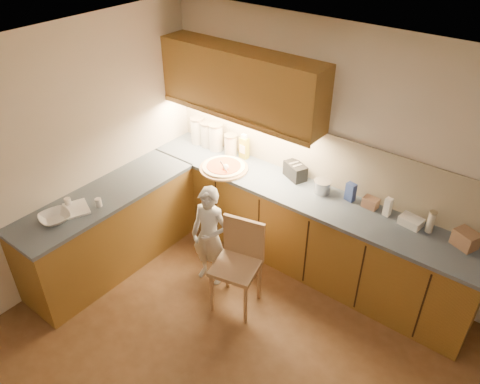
{
  "coord_description": "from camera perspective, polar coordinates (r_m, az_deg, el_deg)",
  "views": [
    {
      "loc": [
        1.6,
        -1.88,
        3.61
      ],
      "look_at": [
        -0.8,
        1.2,
        1.0
      ],
      "focal_mm": 35.0,
      "sensor_mm": 36.0,
      "label": 1
    }
  ],
  "objects": [
    {
      "name": "room",
      "position": [
        3.13,
        -1.97,
        -4.37
      ],
      "size": [
        4.54,
        4.5,
        2.62
      ],
      "color": "brown",
      "rests_on": "ground"
    },
    {
      "name": "l_counter",
      "position": [
        5.1,
        -0.76,
        -4.33
      ],
      "size": [
        3.77,
        2.62,
        0.92
      ],
      "color": "olive",
      "rests_on": "ground"
    },
    {
      "name": "backsplash",
      "position": [
        4.96,
        9.52,
        4.32
      ],
      "size": [
        3.75,
        0.02,
        0.58
      ],
      "primitive_type": "cube",
      "color": "#B8AC8F",
      "rests_on": "l_counter"
    },
    {
      "name": "upper_cabinets",
      "position": [
        5.01,
        0.11,
        13.18
      ],
      "size": [
        1.95,
        0.36,
        0.73
      ],
      "color": "olive",
      "rests_on": "ground"
    },
    {
      "name": "pizza_on_board",
      "position": [
        5.21,
        -1.99,
        3.01
      ],
      "size": [
        0.54,
        0.54,
        0.22
      ],
      "rotation": [
        0.0,
        0.0,
        0.05
      ],
      "color": "tan",
      "rests_on": "l_counter"
    },
    {
      "name": "child",
      "position": [
        4.82,
        -3.69,
        -5.43
      ],
      "size": [
        0.45,
        0.33,
        1.14
      ],
      "primitive_type": "imported",
      "rotation": [
        0.0,
        0.0,
        0.15
      ],
      "color": "silver",
      "rests_on": "ground"
    },
    {
      "name": "wooden_chair",
      "position": [
        4.59,
        -0.12,
        -8.11
      ],
      "size": [
        0.51,
        0.51,
        0.94
      ],
      "rotation": [
        0.0,
        0.0,
        0.24
      ],
      "color": "tan",
      "rests_on": "ground"
    },
    {
      "name": "mixing_bowl",
      "position": [
        4.75,
        -21.63,
        -2.95
      ],
      "size": [
        0.35,
        0.35,
        0.07
      ],
      "primitive_type": "imported",
      "rotation": [
        0.0,
        0.0,
        -0.24
      ],
      "color": "white",
      "rests_on": "l_counter"
    },
    {
      "name": "canister_a",
      "position": [
        5.73,
        -5.22,
        7.49
      ],
      "size": [
        0.16,
        0.16,
        0.33
      ],
      "rotation": [
        0.0,
        0.0,
        -0.04
      ],
      "color": "white",
      "rests_on": "l_counter"
    },
    {
      "name": "canister_b",
      "position": [
        5.65,
        -3.98,
        7.07
      ],
      "size": [
        0.18,
        0.18,
        0.31
      ],
      "rotation": [
        0.0,
        0.0,
        -0.1
      ],
      "color": "silver",
      "rests_on": "l_counter"
    },
    {
      "name": "canister_c",
      "position": [
        5.56,
        -2.95,
        6.75
      ],
      "size": [
        0.17,
        0.17,
        0.33
      ],
      "rotation": [
        0.0,
        0.0,
        0.07
      ],
      "color": "white",
      "rests_on": "l_counter"
    },
    {
      "name": "canister_d",
      "position": [
        5.47,
        -1.14,
        5.82
      ],
      "size": [
        0.16,
        0.16,
        0.25
      ],
      "rotation": [
        0.0,
        0.0,
        0.36
      ],
      "color": "silver",
      "rests_on": "l_counter"
    },
    {
      "name": "oil_jug",
      "position": [
        5.39,
        0.51,
        5.48
      ],
      "size": [
        0.1,
        0.08,
        0.3
      ],
      "rotation": [
        0.0,
        0.0,
        -0.06
      ],
      "color": "gold",
      "rests_on": "l_counter"
    },
    {
      "name": "toaster",
      "position": [
        5.06,
        6.75,
        2.57
      ],
      "size": [
        0.3,
        0.25,
        0.17
      ],
      "rotation": [
        0.0,
        0.0,
        -0.43
      ],
      "color": "black",
      "rests_on": "l_counter"
    },
    {
      "name": "steel_pot",
      "position": [
        4.87,
        10.01,
        0.66
      ],
      "size": [
        0.18,
        0.18,
        0.14
      ],
      "color": "#A9A9AE",
      "rests_on": "l_counter"
    },
    {
      "name": "blue_box",
      "position": [
        4.8,
        13.33,
        0.01
      ],
      "size": [
        0.11,
        0.09,
        0.19
      ],
      "primitive_type": "cube",
      "rotation": [
        0.0,
        0.0,
        -0.21
      ],
      "color": "#314895",
      "rests_on": "l_counter"
    },
    {
      "name": "card_box_a",
      "position": [
        4.76,
        15.63,
        -1.27
      ],
      "size": [
        0.15,
        0.11,
        0.1
      ],
      "primitive_type": "cube",
      "rotation": [
        0.0,
        0.0,
        -0.06
      ],
      "color": "tan",
      "rests_on": "l_counter"
    },
    {
      "name": "white_bottle",
      "position": [
        4.68,
        17.58,
        -1.75
      ],
      "size": [
        0.07,
        0.07,
        0.19
      ],
      "primitive_type": "cube",
      "rotation": [
        0.0,
        0.0,
        -0.12
      ],
      "color": "white",
      "rests_on": "l_counter"
    },
    {
      "name": "flat_pack",
      "position": [
        4.65,
        20.12,
        -3.38
      ],
      "size": [
        0.22,
        0.17,
        0.08
      ],
      "primitive_type": "cube",
      "rotation": [
        0.0,
        0.0,
        -0.14
      ],
      "color": "white",
      "rests_on": "l_counter"
    },
    {
      "name": "tall_jar",
      "position": [
        4.58,
        22.26,
        -3.36
      ],
      "size": [
        0.07,
        0.07,
        0.22
      ],
      "rotation": [
        0.0,
        0.0,
        0.43
      ],
      "color": "white",
      "rests_on": "l_counter"
    },
    {
      "name": "card_box_b",
      "position": [
        4.56,
        25.81,
        -5.19
      ],
      "size": [
        0.24,
        0.22,
        0.15
      ],
      "primitive_type": "cube",
      "rotation": [
        0.0,
        0.0,
        -0.4
      ],
      "color": "#966F51",
      "rests_on": "l_counter"
    },
    {
      "name": "dough_cloth",
      "position": [
        4.85,
        -19.31,
        -1.92
      ],
      "size": [
        0.34,
        0.31,
        0.02
      ],
      "primitive_type": "cube",
      "rotation": [
        0.0,
        0.0,
        -0.41
      ],
      "color": "white",
      "rests_on": "l_counter"
    },
    {
      "name": "spice_jar_a",
      "position": [
        4.92,
        -20.25,
        -1.16
      ],
      "size": [
        0.08,
        0.08,
        0.08
      ],
      "primitive_type": "cylinder",
      "rotation": [
        0.0,
        0.0,
        0.42
      ],
      "color": "silver",
      "rests_on": "l_counter"
    },
    {
      "name": "spice_jar_b",
      "position": [
        4.82,
        -16.88,
        -1.23
      ],
      "size": [
        0.08,
        0.08,
        0.09
      ],
      "primitive_type": "cylinder",
      "rotation": [
        0.0,
        0.0,
        0.29
      ],
      "color": "silver",
      "rests_on": "l_counter"
    }
  ]
}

